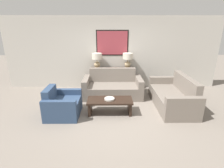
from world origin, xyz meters
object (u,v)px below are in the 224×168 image
at_px(table_lamp_right, 128,59).
at_px(decorative_bowl, 109,99).
at_px(console_table, 112,79).
at_px(coffee_table, 110,103).
at_px(armchair_near_back_wall, 62,105).
at_px(table_lamp_left, 97,59).
at_px(couch_by_back_wall, 113,88).
at_px(couch_by_side, 173,97).

bearing_deg(table_lamp_right, decorative_bowl, -108.60).
height_order(console_table, table_lamp_right, table_lamp_right).
xyz_separation_m(coffee_table, armchair_near_back_wall, (-1.28, -0.08, -0.02)).
relative_size(console_table, coffee_table, 1.33).
bearing_deg(table_lamp_left, console_table, 0.00).
xyz_separation_m(couch_by_back_wall, armchair_near_back_wall, (-1.37, -1.32, -0.02)).
bearing_deg(armchair_near_back_wall, couch_by_side, 9.19).
distance_m(table_lamp_left, coffee_table, 2.19).
bearing_deg(armchair_near_back_wall, console_table, 56.08).
distance_m(table_lamp_right, couch_by_side, 2.15).
xyz_separation_m(table_lamp_left, decorative_bowl, (0.46, -1.96, -0.73)).
xyz_separation_m(table_lamp_right, coffee_table, (-0.65, -1.96, -0.86)).
height_order(table_lamp_right, couch_by_side, table_lamp_right).
relative_size(console_table, decorative_bowl, 5.88).
bearing_deg(couch_by_side, decorative_bowl, -167.07).
relative_size(couch_by_back_wall, couch_by_side, 1.00).
xyz_separation_m(console_table, couch_by_side, (1.80, -1.53, -0.10)).
relative_size(couch_by_side, decorative_bowl, 7.09).
distance_m(table_lamp_left, couch_by_back_wall, 1.25).
bearing_deg(armchair_near_back_wall, table_lamp_left, 68.25).
height_order(couch_by_back_wall, armchair_near_back_wall, couch_by_back_wall).
xyz_separation_m(couch_by_back_wall, couch_by_side, (1.80, -0.81, 0.00)).
bearing_deg(table_lamp_right, couch_by_back_wall, -127.69).
relative_size(table_lamp_left, couch_by_side, 0.28).
height_order(coffee_table, armchair_near_back_wall, armchair_near_back_wall).
bearing_deg(armchair_near_back_wall, decorative_bowl, 3.46).
height_order(couch_by_side, decorative_bowl, couch_by_side).
bearing_deg(coffee_table, couch_by_back_wall, 85.71).
height_order(table_lamp_left, armchair_near_back_wall, table_lamp_left).
relative_size(table_lamp_left, coffee_table, 0.45).
relative_size(table_lamp_left, couch_by_back_wall, 0.28).
distance_m(table_lamp_left, couch_by_side, 2.94).
relative_size(console_table, table_lamp_left, 2.92).
xyz_separation_m(table_lamp_right, decorative_bowl, (-0.66, -1.96, -0.73)).
height_order(console_table, decorative_bowl, console_table).
relative_size(coffee_table, decorative_bowl, 4.43).
bearing_deg(console_table, couch_by_side, -40.35).
bearing_deg(armchair_near_back_wall, coffee_table, 3.46).
height_order(console_table, armchair_near_back_wall, console_table).
relative_size(couch_by_back_wall, decorative_bowl, 7.09).
height_order(table_lamp_left, coffee_table, table_lamp_left).
relative_size(table_lamp_right, decorative_bowl, 2.01).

